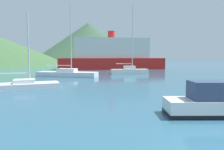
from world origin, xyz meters
name	(u,v)px	position (x,y,z in m)	size (l,w,h in m)	color
sailboat_inner	(130,70)	(8.89, 27.92, 0.57)	(6.18, 2.55, 11.11)	white
sailboat_middle	(67,73)	(-1.32, 26.64, 0.45)	(8.42, 6.36, 10.24)	silver
sailboat_outer	(24,85)	(-6.61, 16.47, 0.34)	(5.94, 2.19, 6.67)	white
ferry_distant	(111,55)	(10.66, 41.58, 2.98)	(23.67, 9.89, 8.35)	red
buoy_marker	(202,90)	(5.77, 8.38, 0.41)	(0.86, 0.86, 0.98)	orange
hill_central	(88,43)	(17.15, 88.93, 8.55)	(49.41, 49.41, 17.10)	#38563D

